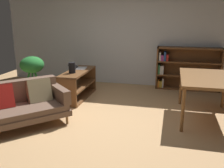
{
  "coord_description": "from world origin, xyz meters",
  "views": [
    {
      "loc": [
        1.29,
        -4.02,
        1.85
      ],
      "look_at": [
        0.29,
        0.09,
        0.69
      ],
      "focal_mm": 39.93,
      "sensor_mm": 36.0,
      "label": 1
    }
  ],
  "objects_px": {
    "media_console": "(78,85)",
    "desk_speaker": "(72,68)",
    "open_laptop": "(78,67)",
    "bookshelf": "(185,68)",
    "fabric_couch": "(14,105)",
    "dining_table": "(208,81)",
    "potted_floor_plant": "(33,71)"
  },
  "relations": [
    {
      "from": "bookshelf",
      "to": "fabric_couch",
      "type": "bearing_deg",
      "value": -133.73
    },
    {
      "from": "media_console",
      "to": "bookshelf",
      "type": "bearing_deg",
      "value": 29.19
    },
    {
      "from": "open_laptop",
      "to": "bookshelf",
      "type": "height_order",
      "value": "bookshelf"
    },
    {
      "from": "potted_floor_plant",
      "to": "bookshelf",
      "type": "bearing_deg",
      "value": 24.11
    },
    {
      "from": "desk_speaker",
      "to": "media_console",
      "type": "bearing_deg",
      "value": 81.44
    },
    {
      "from": "fabric_couch",
      "to": "open_laptop",
      "type": "bearing_deg",
      "value": 77.76
    },
    {
      "from": "dining_table",
      "to": "fabric_couch",
      "type": "bearing_deg",
      "value": -160.82
    },
    {
      "from": "media_console",
      "to": "desk_speaker",
      "type": "distance_m",
      "value": 0.49
    },
    {
      "from": "desk_speaker",
      "to": "potted_floor_plant",
      "type": "xyz_separation_m",
      "value": [
        -0.99,
        0.03,
        -0.13
      ]
    },
    {
      "from": "dining_table",
      "to": "bookshelf",
      "type": "xyz_separation_m",
      "value": [
        -0.31,
        1.92,
        -0.18
      ]
    },
    {
      "from": "media_console",
      "to": "dining_table",
      "type": "height_order",
      "value": "dining_table"
    },
    {
      "from": "fabric_couch",
      "to": "desk_speaker",
      "type": "bearing_deg",
      "value": 72.55
    },
    {
      "from": "open_laptop",
      "to": "bookshelf",
      "type": "xyz_separation_m",
      "value": [
        2.49,
        1.09,
        -0.12
      ]
    },
    {
      "from": "fabric_couch",
      "to": "dining_table",
      "type": "relative_size",
      "value": 1.23
    },
    {
      "from": "fabric_couch",
      "to": "bookshelf",
      "type": "height_order",
      "value": "bookshelf"
    },
    {
      "from": "media_console",
      "to": "open_laptop",
      "type": "height_order",
      "value": "open_laptop"
    },
    {
      "from": "media_console",
      "to": "desk_speaker",
      "type": "bearing_deg",
      "value": -98.56
    },
    {
      "from": "potted_floor_plant",
      "to": "bookshelf",
      "type": "height_order",
      "value": "bookshelf"
    },
    {
      "from": "media_console",
      "to": "potted_floor_plant",
      "type": "height_order",
      "value": "potted_floor_plant"
    },
    {
      "from": "desk_speaker",
      "to": "dining_table",
      "type": "distance_m",
      "value": 2.79
    },
    {
      "from": "open_laptop",
      "to": "potted_floor_plant",
      "type": "distance_m",
      "value": 1.06
    },
    {
      "from": "desk_speaker",
      "to": "dining_table",
      "type": "height_order",
      "value": "desk_speaker"
    },
    {
      "from": "open_laptop",
      "to": "desk_speaker",
      "type": "height_order",
      "value": "desk_speaker"
    },
    {
      "from": "dining_table",
      "to": "bookshelf",
      "type": "height_order",
      "value": "bookshelf"
    },
    {
      "from": "fabric_couch",
      "to": "dining_table",
      "type": "xyz_separation_m",
      "value": [
        3.23,
        1.12,
        0.34
      ]
    },
    {
      "from": "potted_floor_plant",
      "to": "dining_table",
      "type": "relative_size",
      "value": 0.65
    },
    {
      "from": "fabric_couch",
      "to": "open_laptop",
      "type": "height_order",
      "value": "fabric_couch"
    },
    {
      "from": "open_laptop",
      "to": "dining_table",
      "type": "distance_m",
      "value": 2.93
    },
    {
      "from": "desk_speaker",
      "to": "bookshelf",
      "type": "height_order",
      "value": "bookshelf"
    },
    {
      "from": "bookshelf",
      "to": "media_console",
      "type": "bearing_deg",
      "value": -150.81
    },
    {
      "from": "media_console",
      "to": "potted_floor_plant",
      "type": "xyz_separation_m",
      "value": [
        -1.02,
        -0.19,
        0.31
      ]
    },
    {
      "from": "media_console",
      "to": "potted_floor_plant",
      "type": "bearing_deg",
      "value": -169.48
    }
  ]
}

